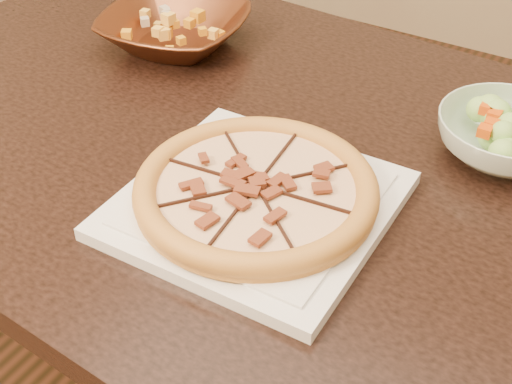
% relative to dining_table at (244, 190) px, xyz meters
% --- Properties ---
extents(dining_table, '(1.41, 0.97, 0.75)m').
position_rel_dining_table_xyz_m(dining_table, '(0.00, 0.00, 0.00)').
color(dining_table, black).
rests_on(dining_table, floor).
extents(plate, '(0.33, 0.33, 0.02)m').
position_rel_dining_table_xyz_m(plate, '(0.11, -0.14, 0.12)').
color(plate, silver).
rests_on(plate, dining_table).
extents(pizza, '(0.31, 0.31, 0.03)m').
position_rel_dining_table_xyz_m(pizza, '(0.11, -0.14, 0.14)').
color(pizza, gold).
rests_on(pizza, plate).
extents(bronze_bowl, '(0.29, 0.29, 0.06)m').
position_rel_dining_table_xyz_m(bronze_bowl, '(-0.26, 0.18, 0.14)').
color(bronze_bowl, brown).
rests_on(bronze_bowl, dining_table).
extents(mixed_dish, '(0.12, 0.11, 0.03)m').
position_rel_dining_table_xyz_m(mixed_dish, '(-0.26, 0.18, 0.18)').
color(mixed_dish, tan).
rests_on(mixed_dish, bronze_bowl).
extents(salad_bowl, '(0.25, 0.25, 0.06)m').
position_rel_dining_table_xyz_m(salad_bowl, '(0.34, 0.15, 0.14)').
color(salad_bowl, silver).
rests_on(salad_bowl, dining_table).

